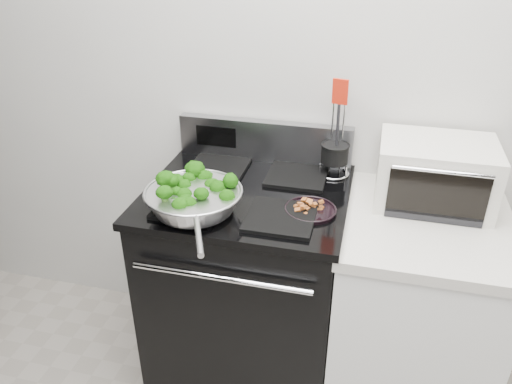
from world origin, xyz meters
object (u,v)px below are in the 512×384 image
(toaster_oven, at_px, (435,173))
(bacon_plate, at_px, (310,207))
(gas_range, at_px, (248,284))
(skillet, at_px, (194,199))
(utensil_holder, at_px, (334,159))

(toaster_oven, bearing_deg, bacon_plate, -150.53)
(gas_range, height_order, skillet, gas_range)
(gas_range, height_order, bacon_plate, gas_range)
(gas_range, bearing_deg, utensil_holder, 36.22)
(toaster_oven, bearing_deg, gas_range, -167.89)
(toaster_oven, bearing_deg, skillet, -157.22)
(gas_range, xyz_separation_m, utensil_holder, (0.31, 0.23, 0.53))
(bacon_plate, height_order, utensil_holder, utensil_holder)
(skillet, bearing_deg, gas_range, 31.11)
(gas_range, distance_m, bacon_plate, 0.56)
(utensil_holder, bearing_deg, toaster_oven, -0.74)
(gas_range, distance_m, toaster_oven, 0.90)
(skillet, distance_m, bacon_plate, 0.42)
(skillet, relative_size, toaster_oven, 1.26)
(gas_range, distance_m, skillet, 0.57)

